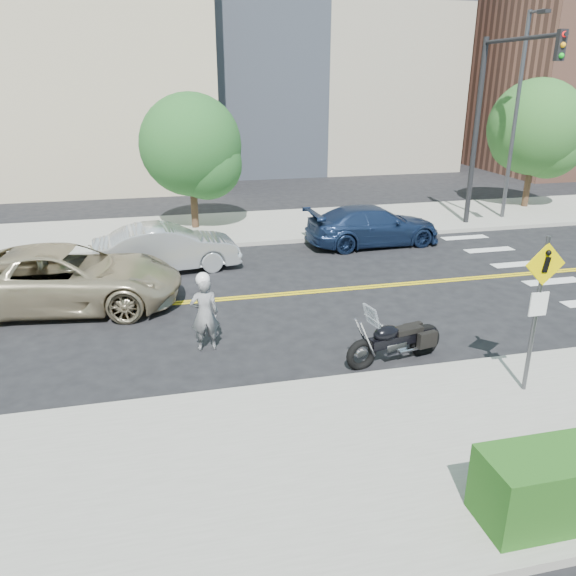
{
  "coord_description": "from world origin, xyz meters",
  "views": [
    {
      "loc": [
        -2.29,
        -14.37,
        5.68
      ],
      "look_at": [
        0.44,
        -2.68,
        1.2
      ],
      "focal_mm": 35.0,
      "sensor_mm": 36.0,
      "label": 1
    }
  ],
  "objects_px": {
    "pedestrian_sign": "(539,301)",
    "motorcyclist": "(205,312)",
    "parked_car_silver": "(167,248)",
    "parked_car_blue": "(373,226)",
    "suv": "(66,278)",
    "motorcycle": "(396,331)"
  },
  "relations": [
    {
      "from": "pedestrian_sign",
      "to": "parked_car_blue",
      "type": "distance_m",
      "value": 10.63
    },
    {
      "from": "suv",
      "to": "parked_car_silver",
      "type": "distance_m",
      "value": 3.67
    },
    {
      "from": "motorcycle",
      "to": "pedestrian_sign",
      "type": "bearing_deg",
      "value": -58.29
    },
    {
      "from": "motorcycle",
      "to": "parked_car_blue",
      "type": "distance_m",
      "value": 9.06
    },
    {
      "from": "parked_car_silver",
      "to": "motorcycle",
      "type": "bearing_deg",
      "value": -154.46
    },
    {
      "from": "parked_car_blue",
      "to": "motorcycle",
      "type": "bearing_deg",
      "value": 158.83
    },
    {
      "from": "motorcycle",
      "to": "parked_car_silver",
      "type": "height_order",
      "value": "parked_car_silver"
    },
    {
      "from": "motorcycle",
      "to": "parked_car_silver",
      "type": "relative_size",
      "value": 0.51
    },
    {
      "from": "pedestrian_sign",
      "to": "motorcyclist",
      "type": "xyz_separation_m",
      "value": [
        -5.7,
        3.36,
        -1.05
      ]
    },
    {
      "from": "motorcyclist",
      "to": "motorcycle",
      "type": "bearing_deg",
      "value": 157.02
    },
    {
      "from": "pedestrian_sign",
      "to": "motorcyclist",
      "type": "relative_size",
      "value": 1.65
    },
    {
      "from": "suv",
      "to": "parked_car_silver",
      "type": "relative_size",
      "value": 1.33
    },
    {
      "from": "motorcyclist",
      "to": "parked_car_silver",
      "type": "distance_m",
      "value": 5.87
    },
    {
      "from": "motorcycle",
      "to": "parked_car_silver",
      "type": "bearing_deg",
      "value": 109.86
    },
    {
      "from": "parked_car_silver",
      "to": "parked_car_blue",
      "type": "bearing_deg",
      "value": -86.16
    },
    {
      "from": "pedestrian_sign",
      "to": "parked_car_silver",
      "type": "relative_size",
      "value": 0.68
    },
    {
      "from": "motorcycle",
      "to": "suv",
      "type": "xyz_separation_m",
      "value": [
        -7.19,
        4.76,
        0.13
      ]
    },
    {
      "from": "suv",
      "to": "parked_car_blue",
      "type": "bearing_deg",
      "value": -61.47
    },
    {
      "from": "pedestrian_sign",
      "to": "parked_car_silver",
      "type": "distance_m",
      "value": 11.24
    },
    {
      "from": "pedestrian_sign",
      "to": "suv",
      "type": "distance_m",
      "value": 11.27
    },
    {
      "from": "suv",
      "to": "motorcycle",
      "type": "bearing_deg",
      "value": -115.97
    },
    {
      "from": "pedestrian_sign",
      "to": "parked_car_blue",
      "type": "bearing_deg",
      "value": 84.54
    }
  ]
}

